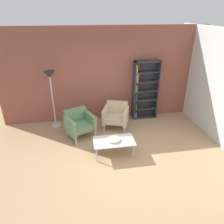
% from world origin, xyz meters
% --- Properties ---
extents(ground_plane, '(8.32, 8.32, 0.00)m').
position_xyz_m(ground_plane, '(0.00, 0.00, 0.00)').
color(ground_plane, tan).
extents(brick_back_panel, '(6.40, 0.12, 2.90)m').
position_xyz_m(brick_back_panel, '(0.00, 2.46, 1.45)').
color(brick_back_panel, brown).
rests_on(brick_back_panel, ground_plane).
extents(bookshelf_tall, '(0.80, 0.30, 1.90)m').
position_xyz_m(bookshelf_tall, '(1.26, 2.26, 0.94)').
color(bookshelf_tall, '#333338').
rests_on(bookshelf_tall, ground_plane).
extents(coffee_table_low, '(1.00, 0.56, 0.40)m').
position_xyz_m(coffee_table_low, '(-0.05, 0.37, 0.37)').
color(coffee_table_low, silver).
rests_on(coffee_table_low, ground_plane).
extents(decorative_bowl, '(0.32, 0.32, 0.05)m').
position_xyz_m(decorative_bowl, '(-0.05, 0.37, 0.43)').
color(decorative_bowl, beige).
rests_on(decorative_bowl, coffee_table_low).
extents(armchair_corner_red, '(0.92, 0.89, 0.78)m').
position_xyz_m(armchair_corner_red, '(-0.87, 1.38, 0.41)').
color(armchair_corner_red, slate).
rests_on(armchair_corner_red, ground_plane).
extents(armchair_by_bookshelf, '(0.89, 0.85, 0.78)m').
position_xyz_m(armchair_by_bookshelf, '(0.24, 1.70, 0.41)').
color(armchair_by_bookshelf, '#C6B289').
rests_on(armchair_by_bookshelf, ground_plane).
extents(floor_lamp_torchiere, '(0.32, 0.32, 1.74)m').
position_xyz_m(floor_lamp_torchiere, '(-1.60, 2.09, 1.45)').
color(floor_lamp_torchiere, silver).
rests_on(floor_lamp_torchiere, ground_plane).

